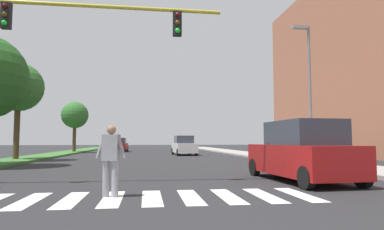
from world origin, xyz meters
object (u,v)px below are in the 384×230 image
at_px(tree_far, 18,87).
at_px(traffic_light_gantry, 5,39).
at_px(suv_crossing, 301,153).
at_px(sedan_distant, 119,145).
at_px(street_lamp_right, 308,81).
at_px(tree_distant, 75,115).
at_px(pedestrian_performer, 111,157).
at_px(sedan_midblock, 184,146).

height_order(tree_far, traffic_light_gantry, tree_far).
distance_m(suv_crossing, sedan_distant, 31.44).
relative_size(suv_crossing, sedan_distant, 1.02).
bearing_deg(traffic_light_gantry, street_lamp_right, 26.40).
relative_size(tree_distant, pedestrian_performer, 3.18).
bearing_deg(tree_distant, tree_far, -92.50).
bearing_deg(traffic_light_gantry, suv_crossing, -0.38).
relative_size(pedestrian_performer, sedan_midblock, 0.40).
bearing_deg(tree_distant, traffic_light_gantry, -82.69).
bearing_deg(tree_far, street_lamp_right, -19.29).
bearing_deg(sedan_midblock, tree_far, -147.46).
xyz_separation_m(street_lamp_right, suv_crossing, (-3.66, -6.50, -3.66)).
bearing_deg(suv_crossing, traffic_light_gantry, 179.62).
bearing_deg(tree_far, traffic_light_gantry, -71.81).
bearing_deg(suv_crossing, pedestrian_performer, -158.68).
xyz_separation_m(traffic_light_gantry, sedan_midblock, (7.69, 19.91, -3.57)).
xyz_separation_m(tree_far, street_lamp_right, (17.05, -5.97, -0.19)).
relative_size(traffic_light_gantry, sedan_midblock, 2.26).
height_order(tree_far, street_lamp_right, street_lamp_right).
bearing_deg(tree_distant, street_lamp_right, -51.21).
xyz_separation_m(traffic_light_gantry, sedan_distant, (1.02, 30.27, -3.62)).
height_order(traffic_light_gantry, street_lamp_right, street_lamp_right).
bearing_deg(street_lamp_right, sedan_distant, 116.63).
xyz_separation_m(street_lamp_right, sedan_distant, (-11.95, 23.83, -3.83)).
bearing_deg(street_lamp_right, pedestrian_performer, -137.36).
height_order(tree_distant, pedestrian_performer, tree_distant).
bearing_deg(sedan_midblock, street_lamp_right, -68.58).
relative_size(tree_distant, street_lamp_right, 0.72).
height_order(traffic_light_gantry, pedestrian_performer, traffic_light_gantry).
relative_size(street_lamp_right, sedan_distant, 1.63).
relative_size(tree_far, traffic_light_gantry, 0.66).
distance_m(street_lamp_right, sedan_distant, 26.93).
relative_size(tree_far, sedan_midblock, 1.48).
xyz_separation_m(tree_distant, sedan_distant, (4.47, 3.40, -3.28)).
bearing_deg(traffic_light_gantry, sedan_distant, 88.06).
bearing_deg(sedan_midblock, suv_crossing, -85.35).
distance_m(traffic_light_gantry, sedan_distant, 30.50).
relative_size(suv_crossing, sedan_midblock, 1.11).
relative_size(traffic_light_gantry, pedestrian_performer, 5.65).
bearing_deg(street_lamp_right, tree_distant, 128.79).
height_order(traffic_light_gantry, sedan_distant, traffic_light_gantry).
bearing_deg(pedestrian_performer, sedan_midblock, 79.14).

